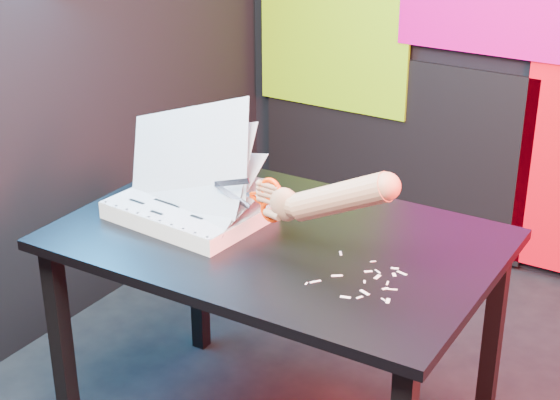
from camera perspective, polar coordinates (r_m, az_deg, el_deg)
The scene contains 6 objects.
room at distance 2.12m, azimuth 9.97°, elevation 10.69°, with size 3.01×3.01×2.71m.
work_table at distance 2.47m, azimuth -0.15°, elevation -4.17°, with size 1.23×0.83×0.75m.
printout_stack at distance 2.53m, azimuth -6.05°, elevation -0.45°, with size 0.50×0.35×0.39m.
scissors at distance 2.31m, azimuth -0.94°, elevation 0.07°, with size 0.23×0.02×0.13m.
hand_forearm at distance 2.18m, azimuth 3.42°, elevation 0.13°, with size 0.42×0.09×0.21m.
paper_clippings at distance 2.20m, azimuth 5.85°, elevation -5.39°, with size 0.23×0.22×0.00m.
Camera 1 is at (0.77, -1.92, 1.82)m, focal length 55.00 mm.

